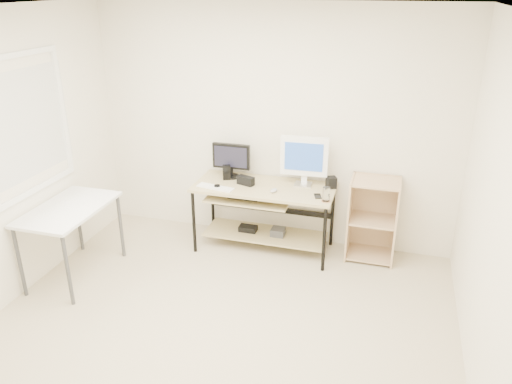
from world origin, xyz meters
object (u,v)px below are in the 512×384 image
object	(u,v)px
shelf_unit	(373,218)
white_imac	(304,158)
black_monitor	(231,158)
audio_controller	(227,172)
desk	(262,204)
side_table	(69,215)

from	to	relation	value
shelf_unit	white_imac	bearing A→B (deg)	-178.73
black_monitor	audio_controller	world-z (taller)	black_monitor
black_monitor	white_imac	distance (m)	0.82
audio_controller	desk	bearing A→B (deg)	-32.75
black_monitor	white_imac	xyz separation A→B (m)	(0.81, -0.01, 0.09)
side_table	white_imac	size ratio (longest dim) A/B	1.86
desk	side_table	size ratio (longest dim) A/B	1.50
side_table	audio_controller	bearing A→B (deg)	42.57
shelf_unit	desk	bearing A→B (deg)	-172.23
audio_controller	black_monitor	bearing A→B (deg)	45.83
black_monitor	audio_controller	distance (m)	0.16
desk	audio_controller	bearing A→B (deg)	170.66
shelf_unit	black_monitor	xyz separation A→B (m)	(-1.57, -0.01, 0.52)
desk	side_table	distance (m)	1.97
side_table	black_monitor	world-z (taller)	black_monitor
white_imac	black_monitor	bearing A→B (deg)	176.24
desk	audio_controller	distance (m)	0.52
shelf_unit	black_monitor	bearing A→B (deg)	-179.63
shelf_unit	side_table	bearing A→B (deg)	-156.67
shelf_unit	black_monitor	world-z (taller)	black_monitor
white_imac	audio_controller	bearing A→B (deg)	-178.27
audio_controller	side_table	bearing A→B (deg)	-160.85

